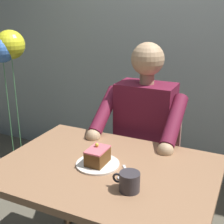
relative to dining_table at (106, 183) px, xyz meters
The scene contains 9 objects.
cafe_rear_panel 1.67m from the dining_table, 90.00° to the right, with size 6.40×0.12×3.00m, color #9BA7A5.
dining_table is the anchor object (origin of this frame).
chair 0.69m from the dining_table, 90.00° to the right, with size 0.42×0.42×0.90m.
seated_person 0.50m from the dining_table, 90.00° to the right, with size 0.53×0.58×1.28m.
dessert_plate 0.11m from the dining_table, ahead, with size 0.22×0.22×0.01m, color silver.
cake_slice 0.15m from the dining_table, ahead, with size 0.09×0.13×0.10m.
coffee_cup 0.26m from the dining_table, 142.23° to the left, with size 0.12×0.09×0.08m.
dessert_spoon 0.15m from the dining_table, 162.16° to the left, with size 0.07×0.14×0.01m.
balloon_display 1.44m from the dining_table, 29.38° to the right, with size 0.26×0.28×1.31m.
Camera 1 is at (-0.60, 1.19, 1.49)m, focal length 49.39 mm.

